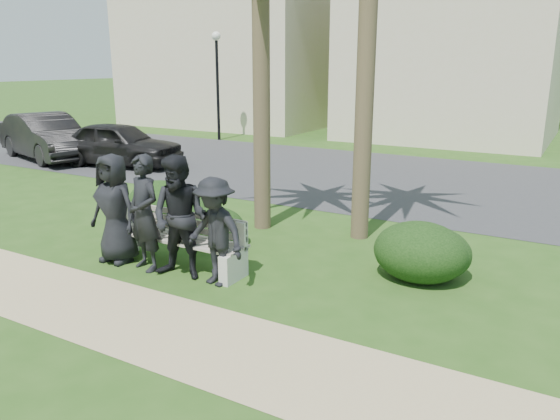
{
  "coord_description": "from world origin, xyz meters",
  "views": [
    {
      "loc": [
        4.48,
        -6.31,
        3.13
      ],
      "look_at": [
        0.26,
        1.0,
        0.83
      ],
      "focal_mm": 35.0,
      "sensor_mm": 36.0,
      "label": 1
    }
  ],
  "objects_px": {
    "man_a": "(115,209)",
    "man_c": "(180,218)",
    "man_b": "(144,213)",
    "man_d": "(215,232)",
    "street_lamp": "(217,67)",
    "park_bench": "(176,243)",
    "car_b": "(47,137)",
    "car_a": "(119,144)"
  },
  "relations": [
    {
      "from": "man_d",
      "to": "man_c",
      "type": "bearing_deg",
      "value": -166.31
    },
    {
      "from": "man_a",
      "to": "car_b",
      "type": "bearing_deg",
      "value": 147.12
    },
    {
      "from": "man_b",
      "to": "car_a",
      "type": "relative_size",
      "value": 0.45
    },
    {
      "from": "man_a",
      "to": "car_a",
      "type": "distance_m",
      "value": 8.73
    },
    {
      "from": "man_a",
      "to": "car_b",
      "type": "relative_size",
      "value": 0.39
    },
    {
      "from": "man_c",
      "to": "man_a",
      "type": "bearing_deg",
      "value": 170.87
    },
    {
      "from": "park_bench",
      "to": "man_a",
      "type": "height_order",
      "value": "man_a"
    },
    {
      "from": "man_c",
      "to": "man_d",
      "type": "relative_size",
      "value": 1.17
    },
    {
      "from": "man_d",
      "to": "car_a",
      "type": "distance_m",
      "value": 10.2
    },
    {
      "from": "car_a",
      "to": "man_d",
      "type": "bearing_deg",
      "value": -136.8
    },
    {
      "from": "man_b",
      "to": "car_a",
      "type": "height_order",
      "value": "man_b"
    },
    {
      "from": "street_lamp",
      "to": "man_c",
      "type": "relative_size",
      "value": 2.32
    },
    {
      "from": "car_a",
      "to": "car_b",
      "type": "distance_m",
      "value": 2.97
    },
    {
      "from": "park_bench",
      "to": "man_d",
      "type": "distance_m",
      "value": 1.09
    },
    {
      "from": "street_lamp",
      "to": "man_a",
      "type": "height_order",
      "value": "street_lamp"
    },
    {
      "from": "man_d",
      "to": "car_b",
      "type": "height_order",
      "value": "man_d"
    },
    {
      "from": "man_b",
      "to": "man_d",
      "type": "bearing_deg",
      "value": 16.88
    },
    {
      "from": "car_b",
      "to": "street_lamp",
      "type": "bearing_deg",
      "value": -1.85
    },
    {
      "from": "park_bench",
      "to": "car_b",
      "type": "distance_m",
      "value": 11.55
    },
    {
      "from": "car_a",
      "to": "car_b",
      "type": "relative_size",
      "value": 0.88
    },
    {
      "from": "street_lamp",
      "to": "man_b",
      "type": "relative_size",
      "value": 2.38
    },
    {
      "from": "man_a",
      "to": "man_d",
      "type": "distance_m",
      "value": 1.95
    },
    {
      "from": "car_a",
      "to": "car_b",
      "type": "xyz_separation_m",
      "value": [
        -2.95,
        -0.33,
        0.07
      ]
    },
    {
      "from": "man_a",
      "to": "man_b",
      "type": "relative_size",
      "value": 0.98
    },
    {
      "from": "man_c",
      "to": "car_a",
      "type": "xyz_separation_m",
      "value": [
        -7.59,
        6.13,
        -0.25
      ]
    },
    {
      "from": "man_a",
      "to": "car_b",
      "type": "xyz_separation_m",
      "value": [
        -9.18,
        5.78,
        -0.13
      ]
    },
    {
      "from": "man_a",
      "to": "park_bench",
      "type": "bearing_deg",
      "value": 16.37
    },
    {
      "from": "man_a",
      "to": "man_c",
      "type": "xyz_separation_m",
      "value": [
        1.36,
        -0.02,
        0.05
      ]
    },
    {
      "from": "car_b",
      "to": "man_b",
      "type": "bearing_deg",
      "value": -104.32
    },
    {
      "from": "man_b",
      "to": "car_b",
      "type": "bearing_deg",
      "value": 163.81
    },
    {
      "from": "man_a",
      "to": "car_a",
      "type": "bearing_deg",
      "value": 134.89
    },
    {
      "from": "man_a",
      "to": "car_a",
      "type": "xyz_separation_m",
      "value": [
        -6.24,
        6.11,
        -0.2
      ]
    },
    {
      "from": "park_bench",
      "to": "man_a",
      "type": "distance_m",
      "value": 1.14
    },
    {
      "from": "park_bench",
      "to": "man_c",
      "type": "height_order",
      "value": "man_c"
    },
    {
      "from": "street_lamp",
      "to": "man_b",
      "type": "bearing_deg",
      "value": -58.24
    },
    {
      "from": "street_lamp",
      "to": "man_d",
      "type": "relative_size",
      "value": 2.7
    },
    {
      "from": "man_b",
      "to": "man_c",
      "type": "xyz_separation_m",
      "value": [
        0.7,
        0.01,
        0.02
      ]
    },
    {
      "from": "street_lamp",
      "to": "park_bench",
      "type": "xyz_separation_m",
      "value": [
        8.01,
        -12.09,
        -2.57
      ]
    },
    {
      "from": "park_bench",
      "to": "man_c",
      "type": "relative_size",
      "value": 1.29
    },
    {
      "from": "man_b",
      "to": "car_b",
      "type": "height_order",
      "value": "man_b"
    },
    {
      "from": "man_a",
      "to": "man_c",
      "type": "height_order",
      "value": "man_c"
    },
    {
      "from": "street_lamp",
      "to": "man_a",
      "type": "distance_m",
      "value": 14.39
    }
  ]
}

